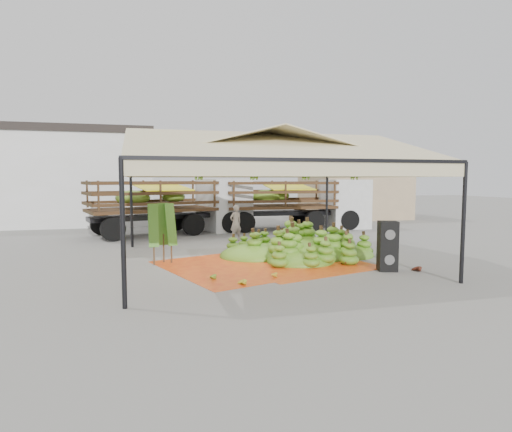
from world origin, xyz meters
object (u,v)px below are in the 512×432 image
object	(u,v)px
banana_heap	(301,239)
truck_left	(178,200)
truck_right	(301,198)
vendor	(236,223)
speaker_stack	(388,246)

from	to	relation	value
banana_heap	truck_left	size ratio (longest dim) A/B	0.68
banana_heap	truck_right	bearing A→B (deg)	68.84
vendor	banana_heap	bearing A→B (deg)	84.59
banana_heap	vendor	bearing A→B (deg)	108.67
banana_heap	truck_right	xyz separation A→B (m)	(2.93, 7.57, 0.99)
speaker_stack	truck_right	size ratio (longest dim) A/B	0.19
banana_heap	truck_right	world-z (taller)	truck_right
truck_right	truck_left	bearing A→B (deg)	-174.70
vendor	truck_right	bearing A→B (deg)	-164.33
vendor	truck_left	xyz separation A→B (m)	(-2.10, 3.22, 0.83)
speaker_stack	truck_right	world-z (taller)	truck_right
banana_heap	truck_left	distance (m)	8.08
truck_left	truck_right	distance (m)	6.40
speaker_stack	truck_left	xyz separation A→B (m)	(-4.99, 9.99, 0.88)
speaker_stack	vendor	size ratio (longest dim) A/B	0.93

